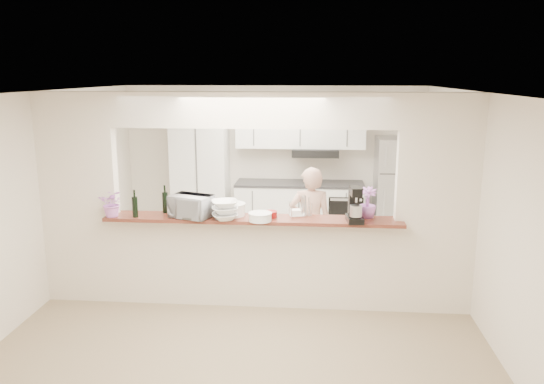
# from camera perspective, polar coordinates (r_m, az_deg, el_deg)

# --- Properties ---
(floor) EXTENTS (6.00, 6.00, 0.00)m
(floor) POSITION_cam_1_polar(r_m,az_deg,el_deg) (6.48, -1.95, -11.95)
(floor) COLOR gray
(floor) RESTS_ON ground
(tile_overlay) EXTENTS (5.00, 2.90, 0.01)m
(tile_overlay) POSITION_cam_1_polar(r_m,az_deg,el_deg) (7.91, -0.64, -7.26)
(tile_overlay) COLOR beige
(tile_overlay) RESTS_ON floor
(partition) EXTENTS (5.00, 0.15, 2.50)m
(partition) POSITION_cam_1_polar(r_m,az_deg,el_deg) (6.02, -2.06, 1.00)
(partition) COLOR silver
(partition) RESTS_ON floor
(bar_counter) EXTENTS (3.40, 0.38, 1.09)m
(bar_counter) POSITION_cam_1_polar(r_m,az_deg,el_deg) (6.26, -1.99, -7.17)
(bar_counter) COLOR silver
(bar_counter) RESTS_ON floor
(kitchen_cabinets) EXTENTS (3.15, 0.62, 2.25)m
(kitchen_cabinets) POSITION_cam_1_polar(r_m,az_deg,el_deg) (8.79, -1.15, 1.35)
(kitchen_cabinets) COLOR silver
(kitchen_cabinets) RESTS_ON floor
(refrigerator) EXTENTS (0.75, 0.70, 1.70)m
(refrigerator) POSITION_cam_1_polar(r_m,az_deg,el_deg) (8.80, 13.44, 0.19)
(refrigerator) COLOR #A6A6AB
(refrigerator) RESTS_ON floor
(flower_left) EXTENTS (0.31, 0.27, 0.32)m
(flower_left) POSITION_cam_1_polar(r_m,az_deg,el_deg) (6.32, -16.78, -1.16)
(flower_left) COLOR pink
(flower_left) RESTS_ON bar_counter
(wine_bottle_a) EXTENTS (0.07, 0.07, 0.33)m
(wine_bottle_a) POSITION_cam_1_polar(r_m,az_deg,el_deg) (6.35, -11.42, -1.06)
(wine_bottle_a) COLOR black
(wine_bottle_a) RESTS_ON bar_counter
(wine_bottle_b) EXTENTS (0.06, 0.06, 0.32)m
(wine_bottle_b) POSITION_cam_1_polar(r_m,az_deg,el_deg) (6.23, -14.52, -1.52)
(wine_bottle_b) COLOR black
(wine_bottle_b) RESTS_ON bar_counter
(toaster_oven) EXTENTS (0.54, 0.45, 0.25)m
(toaster_oven) POSITION_cam_1_polar(r_m,az_deg,el_deg) (6.10, -8.69, -1.53)
(toaster_oven) COLOR #B4B4B9
(toaster_oven) RESTS_ON bar_counter
(serving_bowls) EXTENTS (0.37, 0.37, 0.22)m
(serving_bowls) POSITION_cam_1_polar(r_m,az_deg,el_deg) (5.96, -5.09, -1.97)
(serving_bowls) COLOR white
(serving_bowls) RESTS_ON bar_counter
(plate_stack_a) EXTENTS (0.31, 0.31, 0.14)m
(plate_stack_a) POSITION_cam_1_polar(r_m,az_deg,el_deg) (6.14, -4.32, -1.86)
(plate_stack_a) COLOR white
(plate_stack_a) RESTS_ON bar_counter
(plate_stack_b) EXTENTS (0.26, 0.26, 0.09)m
(plate_stack_b) POSITION_cam_1_polar(r_m,az_deg,el_deg) (5.90, -1.28, -2.68)
(plate_stack_b) COLOR white
(plate_stack_b) RESTS_ON bar_counter
(red_bowl) EXTENTS (0.15, 0.15, 0.07)m
(red_bowl) POSITION_cam_1_polar(r_m,az_deg,el_deg) (6.05, -0.18, -2.40)
(red_bowl) COLOR maroon
(red_bowl) RESTS_ON bar_counter
(tan_bowl) EXTENTS (0.14, 0.14, 0.06)m
(tan_bowl) POSITION_cam_1_polar(r_m,az_deg,el_deg) (6.06, -1.59, -2.41)
(tan_bowl) COLOR beige
(tan_bowl) RESTS_ON bar_counter
(utensil_caddy) EXTENTS (0.29, 0.21, 0.24)m
(utensil_caddy) POSITION_cam_1_polar(r_m,az_deg,el_deg) (6.09, 3.08, -1.69)
(utensil_caddy) COLOR silver
(utensil_caddy) RESTS_ON bar_counter
(stand_mixer) EXTENTS (0.20, 0.29, 0.40)m
(stand_mixer) POSITION_cam_1_polar(r_m,az_deg,el_deg) (5.91, 8.90, -1.50)
(stand_mixer) COLOR black
(stand_mixer) RESTS_ON bar_counter
(flower_right) EXTENTS (0.23, 0.23, 0.35)m
(flower_right) POSITION_cam_1_polar(r_m,az_deg,el_deg) (6.10, 10.24, -1.12)
(flower_right) COLOR #BA67C0
(flower_right) RESTS_ON bar_counter
(person) EXTENTS (0.56, 0.38, 1.53)m
(person) POSITION_cam_1_polar(r_m,az_deg,el_deg) (6.93, 4.15, -3.60)
(person) COLOR tan
(person) RESTS_ON floor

